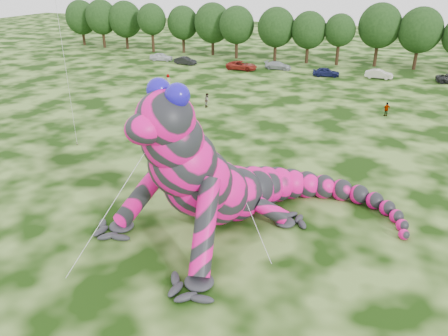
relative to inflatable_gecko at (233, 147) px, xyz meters
name	(u,v)px	position (x,y,z in m)	size (l,w,h in m)	color
ground	(192,223)	(-2.16, -1.86, -5.10)	(240.00, 240.00, 0.00)	#16330A
inflatable_gecko	(233,147)	(0.00, 0.00, 0.00)	(17.18, 20.40, 10.20)	#E9097D
tree_0	(82,23)	(-56.71, 57.37, -0.35)	(6.91, 6.22, 9.51)	black
tree_1	(102,24)	(-50.51, 56.19, -0.20)	(6.74, 6.07, 9.81)	black
tree_2	(126,25)	(-45.17, 56.90, -0.28)	(7.04, 6.34, 9.64)	black
tree_3	(152,28)	(-37.87, 55.20, -0.38)	(5.81, 5.23, 9.44)	black
tree_4	(183,29)	(-31.80, 56.85, -0.57)	(6.22, 5.60, 9.06)	black
tree_5	(213,29)	(-25.28, 56.57, -0.20)	(7.16, 6.44, 9.80)	black
tree_6	(237,32)	(-19.71, 54.82, -0.35)	(6.52, 5.86, 9.49)	black
tree_7	(276,34)	(-12.24, 54.94, -0.36)	(6.68, 6.01, 9.48)	black
tree_8	(308,37)	(-6.37, 55.12, -0.63)	(6.14, 5.53, 8.94)	black
tree_9	(339,40)	(-1.09, 55.48, -0.76)	(5.27, 4.74, 8.68)	black
tree_10	(379,35)	(5.24, 56.71, 0.15)	(7.09, 6.38, 10.50)	black
tree_11	(419,39)	(11.63, 56.33, -0.07)	(7.01, 6.31, 10.07)	black
car_0	(161,57)	(-31.82, 47.54, -4.38)	(1.70, 4.21, 1.44)	silver
car_1	(185,61)	(-26.10, 45.96, -4.44)	(1.40, 4.02, 1.33)	black
car_2	(242,65)	(-15.32, 45.37, -4.38)	(2.39, 5.18, 1.44)	maroon
car_3	(278,65)	(-9.73, 48.00, -4.45)	(1.82, 4.49, 1.30)	#9EA3A6
car_4	(326,72)	(-1.28, 45.48, -4.39)	(1.67, 4.16, 1.42)	#131843
car_5	(379,74)	(6.55, 47.13, -4.42)	(1.44, 4.13, 1.36)	beige
spectator_1	(207,100)	(-11.95, 23.22, -4.24)	(0.84, 0.65, 1.73)	gray
spectator_3	(387,109)	(8.60, 27.49, -4.29)	(0.94, 0.39, 1.61)	gray
spectator_4	(168,80)	(-21.26, 30.54, -4.20)	(0.88, 0.57, 1.80)	gray
spectator_0	(189,111)	(-12.03, 18.23, -4.19)	(0.67, 0.44, 1.83)	gray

